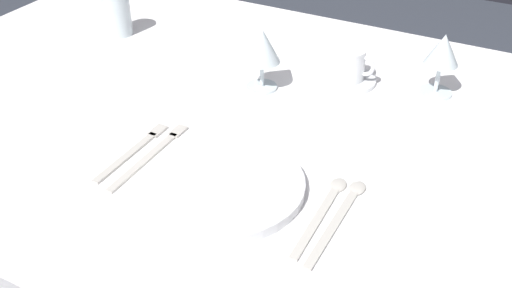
{
  "coord_description": "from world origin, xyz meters",
  "views": [
    {
      "loc": [
        0.44,
        -0.9,
        1.37
      ],
      "look_at": [
        0.03,
        -0.11,
        0.76
      ],
      "focal_mm": 41.67,
      "sensor_mm": 36.0,
      "label": 1
    }
  ],
  "objects_px": {
    "spoon_soup": "(325,206)",
    "drink_tumbler": "(117,17)",
    "coffee_cup_right": "(348,64)",
    "wine_glass_centre": "(262,48)",
    "fork_inner": "(135,150)",
    "wine_glass_left": "(442,53)",
    "spoon_dessert": "(343,211)",
    "fork_outer": "(152,154)",
    "dinner_plate": "(223,185)"
  },
  "relations": [
    {
      "from": "spoon_soup",
      "to": "drink_tumbler",
      "type": "relative_size",
      "value": 2.06
    },
    {
      "from": "coffee_cup_right",
      "to": "wine_glass_centre",
      "type": "height_order",
      "value": "wine_glass_centre"
    },
    {
      "from": "fork_inner",
      "to": "wine_glass_centre",
      "type": "relative_size",
      "value": 1.48
    },
    {
      "from": "wine_glass_left",
      "to": "spoon_dessert",
      "type": "bearing_deg",
      "value": -94.39
    },
    {
      "from": "fork_outer",
      "to": "spoon_dessert",
      "type": "xyz_separation_m",
      "value": [
        0.37,
        0.01,
        -0.0
      ]
    },
    {
      "from": "spoon_dessert",
      "to": "wine_glass_centre",
      "type": "relative_size",
      "value": 1.67
    },
    {
      "from": "spoon_soup",
      "to": "spoon_dessert",
      "type": "relative_size",
      "value": 0.94
    },
    {
      "from": "fork_inner",
      "to": "dinner_plate",
      "type": "bearing_deg",
      "value": -6.24
    },
    {
      "from": "wine_glass_centre",
      "to": "wine_glass_left",
      "type": "distance_m",
      "value": 0.37
    },
    {
      "from": "coffee_cup_right",
      "to": "fork_outer",
      "type": "bearing_deg",
      "value": -116.39
    },
    {
      "from": "fork_outer",
      "to": "fork_inner",
      "type": "bearing_deg",
      "value": -172.72
    },
    {
      "from": "drink_tumbler",
      "to": "dinner_plate",
      "type": "bearing_deg",
      "value": -37.33
    },
    {
      "from": "spoon_dessert",
      "to": "wine_glass_left",
      "type": "relative_size",
      "value": 1.68
    },
    {
      "from": "fork_outer",
      "to": "fork_inner",
      "type": "distance_m",
      "value": 0.04
    },
    {
      "from": "drink_tumbler",
      "to": "wine_glass_left",
      "type": "bearing_deg",
      "value": 4.71
    },
    {
      "from": "wine_glass_left",
      "to": "fork_inner",
      "type": "bearing_deg",
      "value": -132.73
    },
    {
      "from": "drink_tumbler",
      "to": "fork_outer",
      "type": "bearing_deg",
      "value": -45.31
    },
    {
      "from": "coffee_cup_right",
      "to": "wine_glass_left",
      "type": "distance_m",
      "value": 0.2
    },
    {
      "from": "wine_glass_centre",
      "to": "drink_tumbler",
      "type": "height_order",
      "value": "wine_glass_centre"
    },
    {
      "from": "spoon_soup",
      "to": "spoon_dessert",
      "type": "distance_m",
      "value": 0.03
    },
    {
      "from": "dinner_plate",
      "to": "spoon_soup",
      "type": "height_order",
      "value": "dinner_plate"
    },
    {
      "from": "dinner_plate",
      "to": "spoon_dessert",
      "type": "bearing_deg",
      "value": 10.73
    },
    {
      "from": "fork_outer",
      "to": "wine_glass_left",
      "type": "xyz_separation_m",
      "value": [
        0.4,
        0.47,
        0.09
      ]
    },
    {
      "from": "fork_inner",
      "to": "wine_glass_left",
      "type": "xyz_separation_m",
      "value": [
        0.44,
        0.47,
        0.09
      ]
    },
    {
      "from": "wine_glass_left",
      "to": "drink_tumbler",
      "type": "distance_m",
      "value": 0.8
    },
    {
      "from": "dinner_plate",
      "to": "spoon_soup",
      "type": "xyz_separation_m",
      "value": [
        0.17,
        0.04,
        -0.01
      ]
    },
    {
      "from": "dinner_plate",
      "to": "spoon_dessert",
      "type": "relative_size",
      "value": 1.21
    },
    {
      "from": "coffee_cup_right",
      "to": "wine_glass_centre",
      "type": "relative_size",
      "value": 0.74
    },
    {
      "from": "spoon_soup",
      "to": "drink_tumbler",
      "type": "bearing_deg",
      "value": 151.89
    },
    {
      "from": "dinner_plate",
      "to": "spoon_soup",
      "type": "bearing_deg",
      "value": 12.26
    },
    {
      "from": "dinner_plate",
      "to": "spoon_soup",
      "type": "distance_m",
      "value": 0.18
    },
    {
      "from": "spoon_soup",
      "to": "wine_glass_centre",
      "type": "relative_size",
      "value": 1.56
    },
    {
      "from": "drink_tumbler",
      "to": "wine_glass_centre",
      "type": "bearing_deg",
      "value": -10.55
    },
    {
      "from": "dinner_plate",
      "to": "fork_inner",
      "type": "distance_m",
      "value": 0.2
    },
    {
      "from": "dinner_plate",
      "to": "spoon_soup",
      "type": "relative_size",
      "value": 1.29
    },
    {
      "from": "spoon_dessert",
      "to": "wine_glass_centre",
      "type": "xyz_separation_m",
      "value": [
        -0.3,
        0.31,
        0.09
      ]
    },
    {
      "from": "fork_outer",
      "to": "spoon_soup",
      "type": "height_order",
      "value": "spoon_soup"
    },
    {
      "from": "fork_outer",
      "to": "wine_glass_left",
      "type": "bearing_deg",
      "value": 49.47
    },
    {
      "from": "spoon_dessert",
      "to": "wine_glass_left",
      "type": "bearing_deg",
      "value": 85.61
    },
    {
      "from": "wine_glass_left",
      "to": "drink_tumbler",
      "type": "relative_size",
      "value": 1.31
    },
    {
      "from": "dinner_plate",
      "to": "spoon_dessert",
      "type": "xyz_separation_m",
      "value": [
        0.2,
        0.04,
        -0.01
      ]
    },
    {
      "from": "fork_outer",
      "to": "drink_tumbler",
      "type": "bearing_deg",
      "value": 134.69
    },
    {
      "from": "wine_glass_centre",
      "to": "fork_outer",
      "type": "bearing_deg",
      "value": -100.83
    },
    {
      "from": "fork_inner",
      "to": "coffee_cup_right",
      "type": "xyz_separation_m",
      "value": [
        0.25,
        0.43,
        0.04
      ]
    },
    {
      "from": "fork_outer",
      "to": "drink_tumbler",
      "type": "distance_m",
      "value": 0.57
    },
    {
      "from": "spoon_soup",
      "to": "wine_glass_left",
      "type": "bearing_deg",
      "value": 81.98
    },
    {
      "from": "dinner_plate",
      "to": "spoon_dessert",
      "type": "height_order",
      "value": "dinner_plate"
    },
    {
      "from": "spoon_soup",
      "to": "drink_tumbler",
      "type": "height_order",
      "value": "drink_tumbler"
    },
    {
      "from": "coffee_cup_right",
      "to": "drink_tumbler",
      "type": "bearing_deg",
      "value": -177.46
    },
    {
      "from": "wine_glass_centre",
      "to": "wine_glass_left",
      "type": "xyz_separation_m",
      "value": [
        0.34,
        0.15,
        -0.0
      ]
    }
  ]
}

